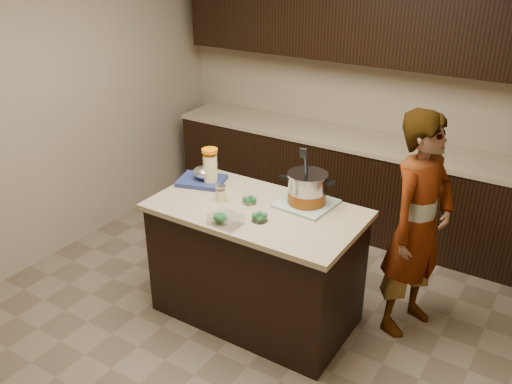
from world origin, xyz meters
TOP-DOWN VIEW (x-y plane):
  - ground_plane at (0.00, 0.00)m, footprint 4.00×4.00m
  - room_shell at (0.00, 0.00)m, footprint 4.04×4.04m
  - back_cabinets at (0.00, 1.74)m, footprint 3.60×0.63m
  - island at (0.00, 0.00)m, footprint 1.46×0.81m
  - dish_towel at (0.27, 0.23)m, footprint 0.39×0.39m
  - stock_pot at (0.27, 0.22)m, footprint 0.38×0.34m
  - lemonade_pitcher at (-0.48, 0.13)m, footprint 0.15×0.15m
  - mason_jar at (-0.27, -0.04)m, footprint 0.10×0.10m
  - broccoli_tub_left at (-0.08, 0.04)m, footprint 0.10×0.10m
  - broccoli_tub_right at (0.12, -0.15)m, footprint 0.14×0.14m
  - broccoli_tub_rect at (-0.04, -0.31)m, footprint 0.21×0.16m
  - blue_tray at (-0.56, 0.13)m, footprint 0.40×0.35m
  - person at (0.98, 0.51)m, footprint 0.54×0.68m

SIDE VIEW (x-z plane):
  - ground_plane at x=0.00m, z-range 0.00..0.00m
  - island at x=0.00m, z-range 0.00..0.90m
  - person at x=0.98m, z-range 0.00..1.62m
  - dish_towel at x=0.27m, z-range 0.90..0.92m
  - broccoli_tub_left at x=-0.08m, z-range 0.90..0.95m
  - broccoli_tub_right at x=0.12m, z-range 0.90..0.95m
  - broccoli_tub_rect at x=-0.04m, z-range 0.90..0.97m
  - back_cabinets at x=0.00m, z-range -0.22..2.10m
  - blue_tray at x=-0.56m, z-range 0.88..1.01m
  - mason_jar at x=-0.27m, z-range 0.89..1.02m
  - stock_pot at x=0.27m, z-range 0.82..1.21m
  - lemonade_pitcher at x=-0.48m, z-range 0.89..1.18m
  - room_shell at x=0.00m, z-range 0.35..3.07m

